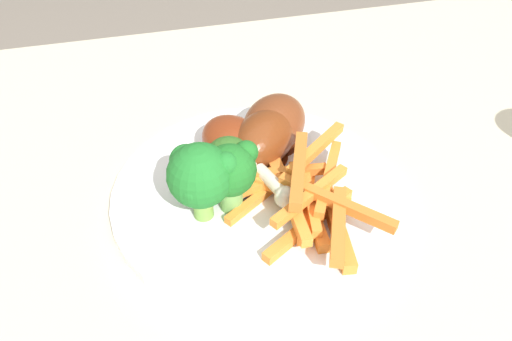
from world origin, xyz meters
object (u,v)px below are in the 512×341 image
object	(u,v)px
carrot_fries_pile	(307,194)
broccoli_floret_middle	(230,172)
broccoli_floret_front	(229,162)
broccoli_floret_back	(200,172)
chicken_drumstick_extra	(273,125)
chicken_drumstick_far	(262,141)
chicken_drumstick_near	(237,145)
dining_table	(313,279)
dinner_plate	(256,191)

from	to	relation	value
carrot_fries_pile	broccoli_floret_middle	bearing A→B (deg)	-15.27
broccoli_floret_front	broccoli_floret_back	bearing A→B (deg)	30.12
broccoli_floret_front	carrot_fries_pile	distance (m)	0.07
chicken_drumstick_extra	broccoli_floret_back	bearing A→B (deg)	41.40
broccoli_floret_front	chicken_drumstick_far	world-z (taller)	broccoli_floret_front
broccoli_floret_middle	chicken_drumstick_extra	bearing A→B (deg)	-128.43
broccoli_floret_front	chicken_drumstick_far	bearing A→B (deg)	-136.66
carrot_fries_pile	chicken_drumstick_extra	bearing A→B (deg)	-88.75
broccoli_floret_back	carrot_fries_pile	distance (m)	0.09
broccoli_floret_back	chicken_drumstick_near	world-z (taller)	broccoli_floret_back
dining_table	broccoli_floret_front	xyz separation A→B (m)	(0.07, -0.04, 0.15)
chicken_drumstick_far	chicken_drumstick_near	bearing A→B (deg)	-10.10
chicken_drumstick_extra	chicken_drumstick_near	bearing A→B (deg)	22.98
dinner_plate	broccoli_floret_front	size ratio (longest dim) A/B	4.66
dinner_plate	carrot_fries_pile	world-z (taller)	carrot_fries_pile
carrot_fries_pile	broccoli_floret_back	bearing A→B (deg)	-11.94
chicken_drumstick_far	chicken_drumstick_extra	bearing A→B (deg)	-129.38
chicken_drumstick_far	broccoli_floret_middle	bearing A→B (deg)	51.95
carrot_fries_pile	dinner_plate	bearing A→B (deg)	-45.73
broccoli_floret_front	chicken_drumstick_near	bearing A→B (deg)	-111.11
broccoli_floret_middle	broccoli_floret_back	xyz separation A→B (m)	(0.02, -0.00, 0.00)
chicken_drumstick_far	chicken_drumstick_extra	distance (m)	0.03
chicken_drumstick_near	chicken_drumstick_far	bearing A→B (deg)	169.90
broccoli_floret_middle	broccoli_floret_back	distance (m)	0.03
chicken_drumstick_far	chicken_drumstick_extra	world-z (taller)	same
chicken_drumstick_far	carrot_fries_pile	bearing A→B (deg)	105.42
broccoli_floret_middle	chicken_drumstick_far	world-z (taller)	broccoli_floret_middle
broccoli_floret_front	broccoli_floret_back	xyz separation A→B (m)	(0.03, 0.02, 0.01)
chicken_drumstick_near	chicken_drumstick_far	world-z (taller)	chicken_drumstick_far
dinner_plate	chicken_drumstick_extra	size ratio (longest dim) A/B	2.11
dining_table	chicken_drumstick_near	bearing A→B (deg)	-52.99
broccoli_floret_front	broccoli_floret_middle	xyz separation A→B (m)	(0.00, 0.02, 0.00)
dining_table	broccoli_floret_back	xyz separation A→B (m)	(0.10, -0.02, 0.15)
broccoli_floret_front	chicken_drumstick_near	size ratio (longest dim) A/B	0.42
dining_table	carrot_fries_pile	size ratio (longest dim) A/B	7.22
carrot_fries_pile	chicken_drumstick_extra	xyz separation A→B (m)	(0.00, -0.09, 0.01)
broccoli_floret_front	chicken_drumstick_far	xyz separation A→B (m)	(-0.04, -0.04, -0.01)
broccoli_floret_back	chicken_drumstick_far	distance (m)	0.09
dining_table	dinner_plate	bearing A→B (deg)	-36.71
chicken_drumstick_extra	dinner_plate	bearing A→B (deg)	59.92
chicken_drumstick_near	dining_table	bearing A→B (deg)	127.01
carrot_fries_pile	chicken_drumstick_near	world-z (taller)	chicken_drumstick_near
dinner_plate	chicken_drumstick_near	world-z (taller)	chicken_drumstick_near
dining_table	chicken_drumstick_near	xyz separation A→B (m)	(0.06, -0.08, 0.13)
broccoli_floret_back	chicken_drumstick_near	bearing A→B (deg)	-127.33
broccoli_floret_middle	dining_table	bearing A→B (deg)	166.62
carrot_fries_pile	chicken_drumstick_far	xyz separation A→B (m)	(0.02, -0.07, 0.01)
broccoli_floret_middle	chicken_drumstick_extra	xyz separation A→B (m)	(-0.06, -0.08, -0.02)
dining_table	broccoli_floret_middle	size ratio (longest dim) A/B	18.80
chicken_drumstick_near	chicken_drumstick_far	size ratio (longest dim) A/B	1.10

